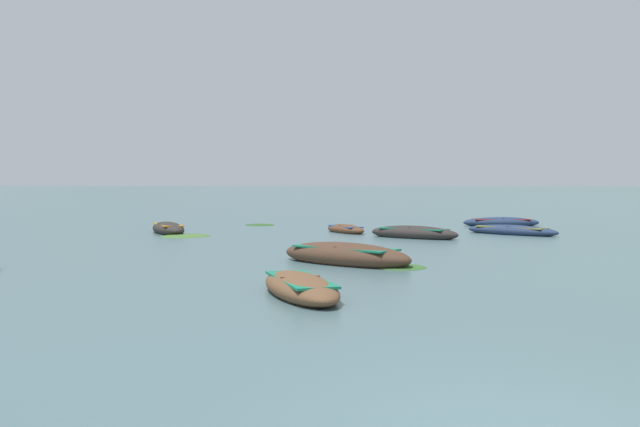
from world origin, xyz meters
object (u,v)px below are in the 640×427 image
rowboat_1 (168,229)px  rowboat_3 (345,256)px  rowboat_5 (300,287)px  rowboat_13 (501,222)px  rowboat_9 (345,229)px  rowboat_0 (414,233)px  rowboat_11 (512,231)px

rowboat_1 → rowboat_3: rowboat_3 is taller
rowboat_5 → rowboat_13: 25.27m
rowboat_5 → rowboat_9: bearing=81.4°
rowboat_0 → rowboat_5: (-5.25, -14.44, -0.03)m
rowboat_0 → rowboat_1: size_ratio=0.94×
rowboat_5 → rowboat_11: rowboat_5 is taller
rowboat_5 → rowboat_13: size_ratio=0.90×
rowboat_5 → rowboat_3: bearing=75.0°
rowboat_9 → rowboat_13: (9.01, 4.62, 0.03)m
rowboat_9 → rowboat_11: bearing=-12.1°
rowboat_3 → rowboat_9: 12.43m
rowboat_3 → rowboat_11: bearing=51.3°
rowboat_1 → rowboat_3: 14.32m
rowboat_1 → rowboat_13: 17.83m
rowboat_0 → rowboat_1: (-10.81, 3.46, 0.00)m
rowboat_1 → rowboat_3: (7.00, -12.49, 0.03)m
rowboat_9 → rowboat_13: size_ratio=0.75×
rowboat_1 → rowboat_13: (17.26, 4.49, -0.02)m
rowboat_9 → rowboat_13: 10.12m
rowboat_0 → rowboat_11: size_ratio=0.95×
rowboat_1 → rowboat_5: rowboat_1 is taller
rowboat_13 → rowboat_9: bearing=-152.8°
rowboat_11 → rowboat_13: 6.41m
rowboat_3 → rowboat_13: 19.84m
rowboat_5 → rowboat_9: size_ratio=1.20×
rowboat_3 → rowboat_5: size_ratio=1.09×
rowboat_3 → rowboat_9: (1.25, 12.36, -0.08)m
rowboat_3 → rowboat_5: (-1.45, -5.41, -0.06)m
rowboat_0 → rowboat_11: bearing=19.8°
rowboat_0 → rowboat_9: rowboat_0 is taller
rowboat_13 → rowboat_0: bearing=-129.0°
rowboat_5 → rowboat_13: bearing=62.4°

